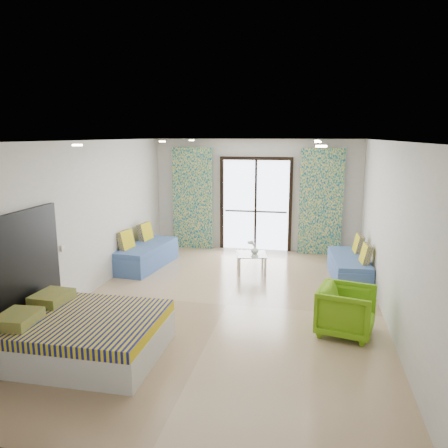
% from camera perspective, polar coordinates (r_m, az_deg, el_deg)
% --- Properties ---
extents(floor, '(5.00, 7.50, 0.01)m').
position_cam_1_polar(floor, '(7.43, 0.34, -10.49)').
color(floor, '#9A7C5C').
rests_on(floor, ground).
extents(ceiling, '(5.00, 7.50, 0.01)m').
position_cam_1_polar(ceiling, '(6.89, 0.36, 10.83)').
color(ceiling, silver).
rests_on(ceiling, ground).
extents(wall_back, '(5.00, 0.01, 2.70)m').
position_cam_1_polar(wall_back, '(10.69, 4.20, 3.78)').
color(wall_back, silver).
rests_on(wall_back, ground).
extents(wall_front, '(5.00, 0.01, 2.70)m').
position_cam_1_polar(wall_front, '(3.58, -11.45, -12.31)').
color(wall_front, silver).
rests_on(wall_front, ground).
extents(wall_left, '(0.01, 7.50, 2.70)m').
position_cam_1_polar(wall_left, '(7.89, -17.77, 0.50)').
color(wall_left, silver).
rests_on(wall_left, ground).
extents(wall_right, '(0.01, 7.50, 2.70)m').
position_cam_1_polar(wall_right, '(7.01, 20.84, -1.04)').
color(wall_right, silver).
rests_on(wall_right, ground).
extents(balcony_door, '(1.76, 0.08, 2.28)m').
position_cam_1_polar(balcony_door, '(10.67, 4.17, 3.27)').
color(balcony_door, black).
rests_on(balcony_door, floor).
extents(balcony_rail, '(1.52, 0.03, 0.04)m').
position_cam_1_polar(balcony_rail, '(10.73, 4.15, 1.65)').
color(balcony_rail, '#595451').
rests_on(balcony_rail, balcony_door).
extents(curtain_left, '(1.00, 0.10, 2.50)m').
position_cam_1_polar(curtain_left, '(10.83, -4.11, 3.35)').
color(curtain_left, beige).
rests_on(curtain_left, floor).
extents(curtain_right, '(1.00, 0.10, 2.50)m').
position_cam_1_polar(curtain_right, '(10.44, 12.54, 2.80)').
color(curtain_right, beige).
rests_on(curtain_right, floor).
extents(downlight_a, '(0.12, 0.12, 0.02)m').
position_cam_1_polar(downlight_a, '(5.48, -18.61, 9.74)').
color(downlight_a, '#FFE0B2').
rests_on(downlight_a, ceiling).
extents(downlight_b, '(0.12, 0.12, 0.02)m').
position_cam_1_polar(downlight_b, '(4.76, 12.58, 9.88)').
color(downlight_b, '#FFE0B2').
rests_on(downlight_b, ceiling).
extents(downlight_c, '(0.12, 0.12, 0.02)m').
position_cam_1_polar(downlight_c, '(8.22, -8.06, 10.62)').
color(downlight_c, '#FFE0B2').
rests_on(downlight_c, ceiling).
extents(downlight_d, '(0.12, 0.12, 0.02)m').
position_cam_1_polar(downlight_d, '(7.76, 12.20, 10.43)').
color(downlight_d, '#FFE0B2').
rests_on(downlight_d, ceiling).
extents(downlight_e, '(0.12, 0.12, 0.02)m').
position_cam_1_polar(downlight_e, '(10.13, -4.26, 10.85)').
color(downlight_e, '#FFE0B2').
rests_on(downlight_e, ceiling).
extents(downlight_f, '(0.12, 0.12, 0.02)m').
position_cam_1_polar(downlight_f, '(9.76, 12.07, 10.61)').
color(downlight_f, '#FFE0B2').
rests_on(downlight_f, ceiling).
extents(headboard, '(0.06, 2.10, 1.50)m').
position_cam_1_polar(headboard, '(6.31, -26.14, -5.65)').
color(headboard, black).
rests_on(headboard, floor).
extents(switch_plate, '(0.02, 0.10, 0.10)m').
position_cam_1_polar(switch_plate, '(7.30, -20.30, -2.95)').
color(switch_plate, silver).
rests_on(switch_plate, wall_left).
extents(bed, '(1.90, 1.55, 0.66)m').
position_cam_1_polar(bed, '(6.05, -17.82, -13.57)').
color(bed, silver).
rests_on(bed, floor).
extents(daybed_left, '(0.90, 1.84, 0.87)m').
position_cam_1_polar(daybed_left, '(9.55, -10.15, -3.92)').
color(daybed_left, '#4463A2').
rests_on(daybed_left, floor).
extents(daybed_right, '(0.77, 1.70, 0.82)m').
position_cam_1_polar(daybed_right, '(8.94, 16.08, -5.37)').
color(daybed_right, '#4463A2').
rests_on(daybed_right, floor).
extents(coffee_table, '(0.71, 0.71, 0.69)m').
position_cam_1_polar(coffee_table, '(9.00, 3.59, -4.17)').
color(coffee_table, silver).
rests_on(coffee_table, floor).
extents(vase, '(0.18, 0.18, 0.16)m').
position_cam_1_polar(vase, '(8.99, 4.04, -3.39)').
color(vase, white).
rests_on(vase, coffee_table).
extents(armchair, '(0.85, 0.88, 0.76)m').
position_cam_1_polar(armchair, '(6.52, 15.69, -10.55)').
color(armchair, '#6BAC16').
rests_on(armchair, floor).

